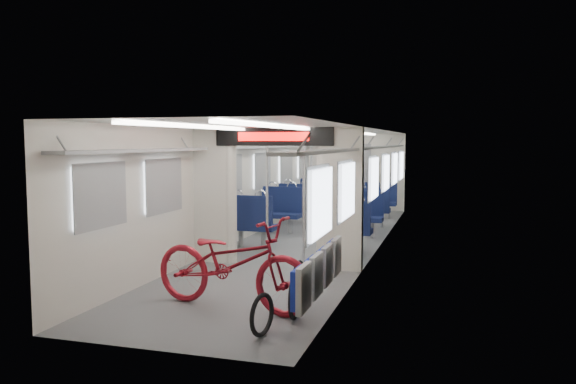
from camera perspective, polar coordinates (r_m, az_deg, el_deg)
The scene contains 14 objects.
carriage at distance 10.93m, azimuth 1.50°, elevation 2.17°, with size 12.00×12.02×2.31m.
bicycle at distance 7.00m, azimuth -5.73°, elevation -7.16°, with size 0.77×2.21×1.16m, color maroon.
flip_bench at distance 6.59m, azimuth 3.25°, elevation -7.93°, with size 0.12×2.07×0.48m.
bike_hoop_a at distance 6.10m, azimuth -2.66°, elevation -12.58°, with size 0.47×0.47×0.05m, color black.
bike_hoop_b at distance 6.65m, azimuth 0.66°, elevation -10.82°, with size 0.53×0.53×0.05m, color black.
bike_hoop_c at distance 7.41m, azimuth 1.10°, elevation -9.15°, with size 0.53×0.53×0.05m, color black.
seat_bay_near_left at distance 11.85m, azimuth -2.16°, elevation -2.13°, with size 0.95×2.27×1.16m.
seat_bay_near_right at distance 11.41m, azimuth 6.82°, elevation -2.55°, with size 0.92×2.11×1.11m.
seat_bay_far_left at distance 15.08m, azimuth 1.95°, elevation -0.61°, with size 0.93×2.17×1.13m.
seat_bay_far_right at distance 14.59m, azimuth 8.94°, elevation -0.98°, with size 0.88×1.94×1.06m.
stanchion_near_left at distance 9.66m, azimuth -2.14°, elevation -0.32°, with size 0.04×0.04×2.30m, color silver.
stanchion_near_right at distance 9.53m, azimuth 1.61°, elevation -0.39°, with size 0.04×0.04×2.30m, color silver.
stanchion_far_left at distance 12.88m, azimuth 2.38°, elevation 1.06°, with size 0.04×0.04×2.30m, color silver.
stanchion_far_right at distance 12.74m, azimuth 5.44°, elevation 0.99°, with size 0.04×0.04×2.30m, color silver.
Camera 1 is at (2.81, -10.81, 2.07)m, focal length 35.00 mm.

